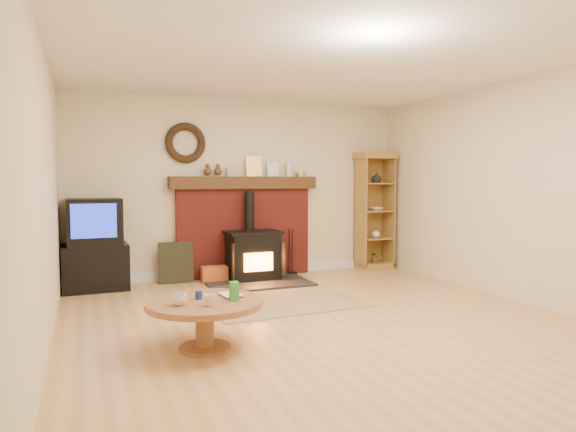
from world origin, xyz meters
name	(u,v)px	position (x,y,z in m)	size (l,w,h in m)	color
ground	(322,322)	(0.00, 0.00, 0.00)	(5.50, 5.50, 0.00)	tan
room_shell	(317,151)	(-0.02, 0.09, 1.72)	(5.02, 5.52, 2.61)	beige
chimney_breast	(244,222)	(0.00, 2.67, 0.80)	(2.20, 0.22, 1.78)	maroon
wood_stove	(253,257)	(0.01, 2.27, 0.34)	(1.40, 1.00, 1.27)	black
area_rug	(282,302)	(-0.08, 0.90, 0.01)	(1.76, 1.21, 0.01)	brown
tv_unit	(95,246)	(-2.08, 2.47, 0.57)	(0.83, 0.60, 1.19)	black
curio_cabinet	(374,211)	(2.14, 2.55, 0.94)	(0.60, 0.43, 1.87)	olive
firelog_box	(214,274)	(-0.52, 2.40, 0.11)	(0.35, 0.22, 0.22)	orange
leaning_painting	(176,262)	(-1.03, 2.55, 0.29)	(0.48, 0.03, 0.57)	black
fire_tools	(292,268)	(0.69, 2.50, 0.11)	(0.16, 0.16, 0.70)	black
coffee_table	(205,310)	(-1.28, -0.40, 0.34)	(0.99, 0.99, 0.58)	brown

